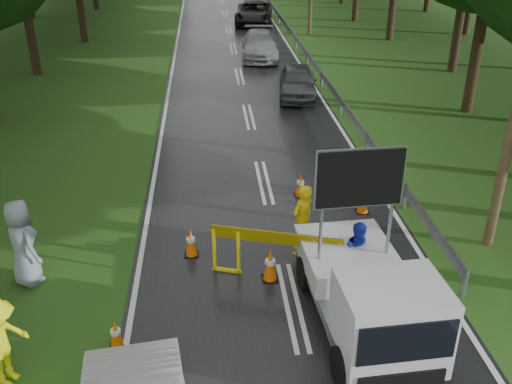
{
  "coord_description": "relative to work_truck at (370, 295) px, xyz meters",
  "views": [
    {
      "loc": [
        -1.61,
        -9.54,
        7.54
      ],
      "look_at": [
        -0.52,
        2.79,
        1.3
      ],
      "focal_mm": 40.0,
      "sensor_mm": 36.0,
      "label": 1
    }
  ],
  "objects": [
    {
      "name": "ground",
      "position": [
        -1.31,
        0.99,
        -0.93
      ],
      "size": [
        160.0,
        160.0,
        0.0
      ],
      "primitive_type": "plane",
      "color": "#254714",
      "rests_on": "ground"
    },
    {
      "name": "road",
      "position": [
        -1.31,
        30.99,
        -0.92
      ],
      "size": [
        7.0,
        140.0,
        0.02
      ],
      "primitive_type": "cube",
      "color": "black",
      "rests_on": "ground"
    },
    {
      "name": "guardrail",
      "position": [
        2.39,
        30.65,
        -0.39
      ],
      "size": [
        0.12,
        60.06,
        0.7
      ],
      "color": "gray",
      "rests_on": "ground"
    },
    {
      "name": "work_truck",
      "position": [
        0.0,
        0.0,
        0.0
      ],
      "size": [
        2.16,
        4.42,
        3.44
      ],
      "rotation": [
        0.0,
        0.0,
        0.06
      ],
      "color": "gray",
      "rests_on": "ground"
    },
    {
      "name": "barrier",
      "position": [
        -1.56,
        1.99,
        -0.02
      ],
      "size": [
        2.81,
        0.95,
        1.21
      ],
      "rotation": [
        0.0,
        0.0,
        -0.31
      ],
      "color": "yellow",
      "rests_on": "ground"
    },
    {
      "name": "officer",
      "position": [
        -0.81,
        2.99,
        -0.03
      ],
      "size": [
        0.79,
        0.75,
        1.81
      ],
      "primitive_type": "imported",
      "rotation": [
        0.0,
        0.0,
        3.83
      ],
      "color": "yellow",
      "rests_on": "ground"
    },
    {
      "name": "civilian",
      "position": [
        0.19,
        1.49,
        -0.13
      ],
      "size": [
        0.79,
        0.61,
        1.61
      ],
      "primitive_type": "imported",
      "rotation": [
        0.0,
        0.0,
        -0.01
      ],
      "color": "#1925A8",
      "rests_on": "ground"
    },
    {
      "name": "bystander_left",
      "position": [
        -6.59,
        -0.71,
        -0.06
      ],
      "size": [
        1.06,
        1.3,
        1.75
      ],
      "primitive_type": "imported",
      "rotation": [
        0.0,
        0.0,
        1.14
      ],
      "color": "#F3FF0D",
      "rests_on": "ground"
    },
    {
      "name": "bystander_right",
      "position": [
        -7.04,
        2.36,
        0.07
      ],
      "size": [
        1.12,
        1.17,
        2.01
      ],
      "primitive_type": "imported",
      "rotation": [
        0.0,
        0.0,
        2.27
      ],
      "color": "gray",
      "rests_on": "ground"
    },
    {
      "name": "queue_car_first",
      "position": [
        1.03,
        15.56,
        -0.26
      ],
      "size": [
        2.09,
        4.14,
        1.35
      ],
      "primitive_type": "imported",
      "rotation": [
        0.0,
        0.0,
        -0.13
      ],
      "color": "#404347",
      "rests_on": "ground"
    },
    {
      "name": "queue_car_second",
      "position": [
        0.05,
        22.88,
        -0.24
      ],
      "size": [
        2.3,
        4.92,
        1.39
      ],
      "primitive_type": "imported",
      "rotation": [
        0.0,
        0.0,
        -0.07
      ],
      "color": "gray",
      "rests_on": "ground"
    },
    {
      "name": "queue_car_third",
      "position": [
        0.58,
        32.97,
        -0.19
      ],
      "size": [
        3.14,
        5.65,
        1.49
      ],
      "primitive_type": "imported",
      "rotation": [
        0.0,
        0.0,
        -0.13
      ],
      "color": "black",
      "rests_on": "ground"
    },
    {
      "name": "cone_near_left",
      "position": [
        -4.81,
        -0.01,
        -0.6
      ],
      "size": [
        0.32,
        0.32,
        0.68
      ],
      "color": "black",
      "rests_on": "ground"
    },
    {
      "name": "cone_center",
      "position": [
        -1.68,
        1.95,
        -0.55
      ],
      "size": [
        0.38,
        0.38,
        0.8
      ],
      "color": "black",
      "rests_on": "ground"
    },
    {
      "name": "cone_far",
      "position": [
        -0.36,
        5.99,
        -0.58
      ],
      "size": [
        0.35,
        0.35,
        0.73
      ],
      "color": "black",
      "rests_on": "ground"
    },
    {
      "name": "cone_left_mid",
      "position": [
        -3.45,
        3.1,
        -0.58
      ],
      "size": [
        0.35,
        0.35,
        0.74
      ],
      "color": "black",
      "rests_on": "ground"
    },
    {
      "name": "cone_right",
      "position": [
        1.19,
        4.85,
        -0.55
      ],
      "size": [
        0.37,
        0.37,
        0.79
      ],
      "color": "black",
      "rests_on": "ground"
    }
  ]
}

